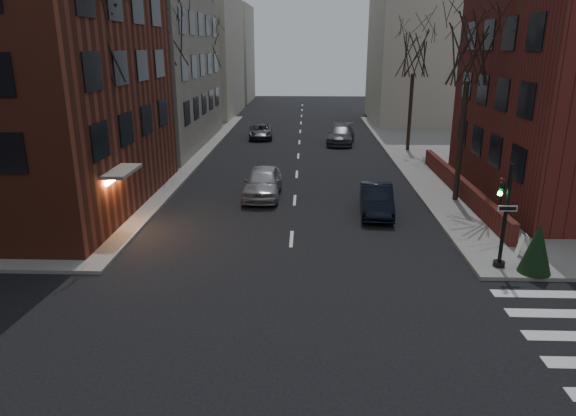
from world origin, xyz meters
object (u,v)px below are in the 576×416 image
(streetlamp_far, at_px, (217,88))
(parked_sedan, at_px, (376,200))
(car_lane_gray, at_px, (341,135))
(tree_right_a, at_px, (470,49))
(tree_right_b, at_px, (414,54))
(sandwich_board, at_px, (524,245))
(streetlamp_near, at_px, (162,114))
(car_lane_silver, at_px, (263,182))
(tree_left_c, at_px, (205,48))
(evergreen_shrub, at_px, (537,248))
(tree_left_a, at_px, (92,39))
(traffic_signal, at_px, (503,223))
(tree_left_b, at_px, (164,34))
(car_lane_far, at_px, (261,131))

(streetlamp_far, height_order, parked_sedan, streetlamp_far)
(parked_sedan, xyz_separation_m, car_lane_gray, (-0.56, 19.69, 0.04))
(tree_right_a, xyz_separation_m, parked_sedan, (-4.61, -2.22, -7.29))
(tree_right_b, bearing_deg, sandwich_board, -88.53)
(streetlamp_near, relative_size, car_lane_silver, 1.27)
(car_lane_silver, height_order, sandwich_board, car_lane_silver)
(tree_left_c, bearing_deg, tree_right_b, -24.44)
(tree_right_a, bearing_deg, evergreen_shrub, -88.15)
(tree_right_b, bearing_deg, parked_sedan, -105.85)
(tree_left_a, xyz_separation_m, streetlamp_far, (0.60, 28.00, -4.23))
(tree_left_a, xyz_separation_m, streetlamp_near, (0.60, 8.00, -4.23))
(tree_left_a, relative_size, car_lane_silver, 2.07)
(tree_left_c, xyz_separation_m, tree_right_b, (17.60, -8.00, -0.44))
(tree_left_a, bearing_deg, tree_right_a, 12.80)
(car_lane_gray, relative_size, sandwich_board, 6.35)
(traffic_signal, height_order, sandwich_board, traffic_signal)
(streetlamp_far, bearing_deg, sandwich_board, -61.12)
(tree_right_b, xyz_separation_m, streetlamp_near, (-17.00, -10.00, -3.35))
(tree_left_a, distance_m, streetlamp_far, 28.32)
(streetlamp_near, bearing_deg, tree_right_a, -13.24)
(tree_left_a, xyz_separation_m, car_lane_gray, (12.43, 21.47, -7.69))
(tree_left_a, relative_size, tree_right_b, 1.12)
(streetlamp_near, height_order, car_lane_silver, streetlamp_near)
(traffic_signal, height_order, tree_right_a, tree_right_a)
(traffic_signal, relative_size, tree_right_b, 0.44)
(tree_left_a, xyz_separation_m, tree_left_b, (0.00, 12.00, 0.44))
(tree_left_b, height_order, evergreen_shrub, tree_left_b)
(parked_sedan, bearing_deg, tree_left_a, -167.95)
(tree_left_b, xyz_separation_m, tree_right_a, (17.60, -8.00, -0.88))
(sandwich_board, bearing_deg, streetlamp_near, 156.94)
(traffic_signal, bearing_deg, sandwich_board, 39.31)
(car_lane_far, distance_m, evergreen_shrub, 32.04)
(car_lane_silver, bearing_deg, car_lane_far, 96.34)
(tree_left_c, height_order, evergreen_shrub, tree_left_c)
(tree_left_c, relative_size, sandwich_board, 11.49)
(tree_right_a, relative_size, evergreen_shrub, 4.97)
(traffic_signal, bearing_deg, parked_sedan, 118.89)
(traffic_signal, xyz_separation_m, tree_right_b, (0.86, 23.01, 5.68))
(tree_left_b, height_order, tree_right_a, tree_left_b)
(tree_left_a, bearing_deg, car_lane_silver, 33.69)
(tree_left_c, height_order, parked_sedan, tree_left_c)
(tree_left_c, bearing_deg, tree_left_b, -90.00)
(tree_right_a, bearing_deg, streetlamp_near, 166.76)
(parked_sedan, distance_m, sandwich_board, 7.64)
(tree_left_b, distance_m, evergreen_shrub, 26.22)
(tree_left_c, xyz_separation_m, streetlamp_near, (0.60, -18.00, -3.79))
(tree_right_a, distance_m, sandwich_board, 10.83)
(streetlamp_far, relative_size, evergreen_shrub, 3.21)
(tree_left_a, height_order, car_lane_far, tree_left_a)
(tree_left_a, relative_size, streetlamp_near, 1.63)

